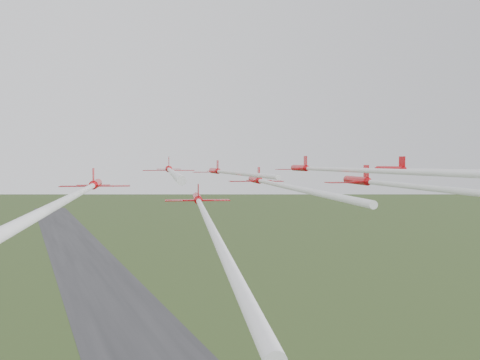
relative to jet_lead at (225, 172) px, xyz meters
name	(u,v)px	position (x,y,z in m)	size (l,w,h in m)	color
runway	(94,276)	(0.82, 194.04, -57.03)	(38.00, 900.00, 0.04)	#2E2E30
jet_lead	(225,172)	(0.00, 0.00, 0.00)	(14.09, 53.83, 2.69)	red
jet_row2_left	(170,170)	(-14.52, -16.15, 0.55)	(19.87, 66.63, 2.67)	red
jet_row2_right	(333,169)	(7.93, -23.43, 0.70)	(19.22, 66.62, 2.66)	red
jet_row3_left	(85,190)	(-27.31, -26.15, -1.46)	(16.99, 65.17, 2.96)	red
jet_row3_mid	(271,183)	(-3.96, -27.24, -1.01)	(17.89, 54.25, 2.51)	red
jet_row3_right	(423,170)	(19.35, -29.08, 0.55)	(10.83, 44.45, 2.60)	red
jet_row4_left	(203,210)	(-17.68, -40.23, -2.96)	(20.26, 60.95, 2.49)	red
jet_row4_right	(386,184)	(5.21, -39.13, -0.78)	(16.54, 47.13, 2.66)	red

